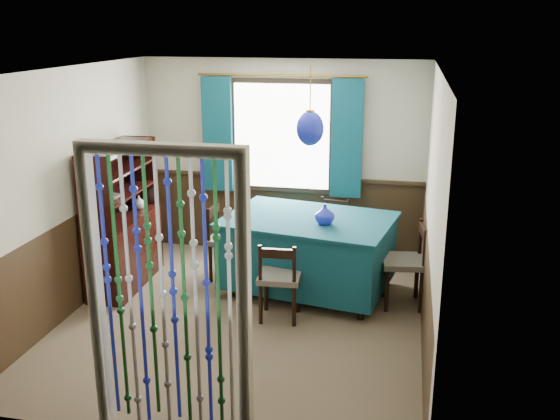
% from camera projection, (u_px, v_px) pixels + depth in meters
% --- Properties ---
extents(floor, '(4.00, 4.00, 0.00)m').
position_uv_depth(floor, '(244.00, 318.00, 6.41)').
color(floor, brown).
rests_on(floor, ground).
extents(ceiling, '(4.00, 4.00, 0.00)m').
position_uv_depth(ceiling, '(239.00, 70.00, 5.69)').
color(ceiling, silver).
rests_on(ceiling, ground).
extents(wall_back, '(3.60, 0.00, 3.60)m').
position_uv_depth(wall_back, '(283.00, 159.00, 7.92)').
color(wall_back, '#BCB39A').
rests_on(wall_back, ground).
extents(wall_front, '(3.60, 0.00, 3.60)m').
position_uv_depth(wall_front, '(164.00, 282.00, 4.17)').
color(wall_front, '#BCB39A').
rests_on(wall_front, ground).
extents(wall_left, '(0.00, 4.00, 4.00)m').
position_uv_depth(wall_left, '(72.00, 191.00, 6.40)').
color(wall_left, '#BCB39A').
rests_on(wall_left, ground).
extents(wall_right, '(0.00, 4.00, 4.00)m').
position_uv_depth(wall_right, '(432.00, 212.00, 5.70)').
color(wall_right, '#BCB39A').
rests_on(wall_right, ground).
extents(wainscot_back, '(3.60, 0.00, 3.60)m').
position_uv_depth(wainscot_back, '(282.00, 216.00, 8.12)').
color(wainscot_back, '#332213').
rests_on(wainscot_back, ground).
extents(wainscot_front, '(3.60, 0.00, 3.60)m').
position_uv_depth(wainscot_front, '(170.00, 379.00, 4.40)').
color(wainscot_front, '#332213').
rests_on(wainscot_front, ground).
extents(wainscot_left, '(0.00, 4.00, 4.00)m').
position_uv_depth(wainscot_left, '(80.00, 260.00, 6.61)').
color(wainscot_left, '#332213').
rests_on(wainscot_left, ground).
extents(wainscot_right, '(0.00, 4.00, 4.00)m').
position_uv_depth(wainscot_right, '(425.00, 288.00, 5.91)').
color(wainscot_right, '#332213').
rests_on(wainscot_right, ground).
extents(window, '(1.32, 0.12, 1.42)m').
position_uv_depth(window, '(282.00, 136.00, 7.79)').
color(window, black).
rests_on(window, wall_back).
extents(doorway, '(1.16, 0.12, 2.18)m').
position_uv_depth(doorway, '(168.00, 305.00, 4.28)').
color(doorway, silver).
rests_on(doorway, ground).
extents(dining_table, '(1.98, 1.53, 0.87)m').
position_uv_depth(dining_table, '(308.00, 250.00, 6.91)').
color(dining_table, '#0F414E').
rests_on(dining_table, floor).
extents(chair_near, '(0.44, 0.42, 0.84)m').
position_uv_depth(chair_near, '(279.00, 278.00, 6.26)').
color(chair_near, black).
rests_on(chair_near, floor).
extents(chair_far, '(0.49, 0.47, 0.84)m').
position_uv_depth(chair_far, '(331.00, 232.00, 7.65)').
color(chair_far, black).
rests_on(chair_far, floor).
extents(chair_left, '(0.43, 0.45, 0.90)m').
position_uv_depth(chair_left, '(226.00, 239.00, 7.31)').
color(chair_left, black).
rests_on(chair_left, floor).
extents(chair_right, '(0.48, 0.50, 0.91)m').
position_uv_depth(chair_right, '(406.00, 262.00, 6.58)').
color(chair_right, black).
rests_on(chair_right, floor).
extents(sideboard, '(0.46, 1.26, 1.63)m').
position_uv_depth(sideboard, '(123.00, 237.00, 7.09)').
color(sideboard, black).
rests_on(sideboard, floor).
extents(pendant_lamp, '(0.29, 0.29, 0.83)m').
position_uv_depth(pendant_lamp, '(310.00, 128.00, 6.52)').
color(pendant_lamp, olive).
rests_on(pendant_lamp, ceiling).
extents(vase_table, '(0.22, 0.22, 0.20)m').
position_uv_depth(vase_table, '(325.00, 215.00, 6.57)').
color(vase_table, '#16219D').
rests_on(vase_table, dining_table).
extents(bowl_shelf, '(0.26, 0.26, 0.05)m').
position_uv_depth(bowl_shelf, '(111.00, 197.00, 6.62)').
color(bowl_shelf, beige).
rests_on(bowl_shelf, sideboard).
extents(vase_sideboard, '(0.22, 0.22, 0.17)m').
position_uv_depth(vase_sideboard, '(139.00, 201.00, 7.31)').
color(vase_sideboard, beige).
rests_on(vase_sideboard, sideboard).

